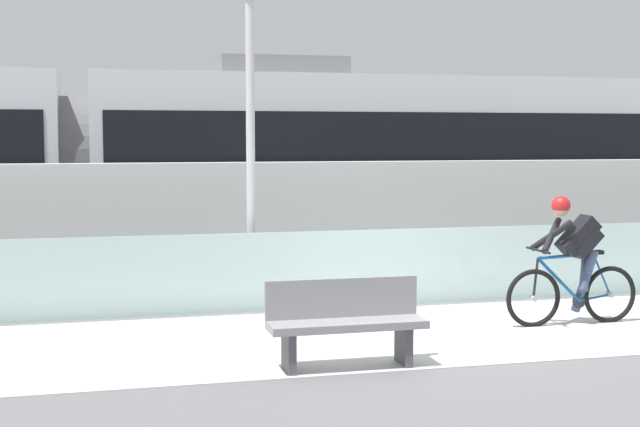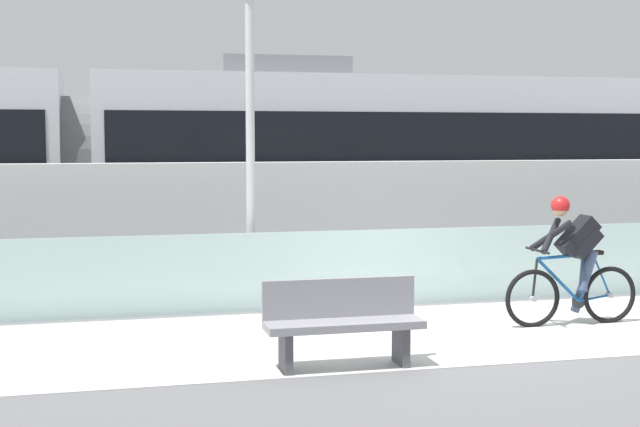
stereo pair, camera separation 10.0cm
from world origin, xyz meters
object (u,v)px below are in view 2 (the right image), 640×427
cyclist_on_bike (573,263)px  tram (77,161)px  bench (343,321)px  lamp_post_antenna (250,64)px

cyclist_on_bike → tram: bearing=131.3°
tram → cyclist_on_bike: bearing=-48.7°
tram → bench: size_ratio=14.10×
tram → bench: bearing=-71.4°
tram → lamp_post_antenna: bearing=-63.2°
tram → cyclist_on_bike: size_ratio=12.75×
bench → cyclist_on_bike: bearing=21.4°
tram → lamp_post_antenna: (2.37, -4.70, 1.40)m
cyclist_on_bike → lamp_post_antenna: (-3.64, 2.15, 2.51)m
lamp_post_antenna → cyclist_on_bike: bearing=-30.5°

